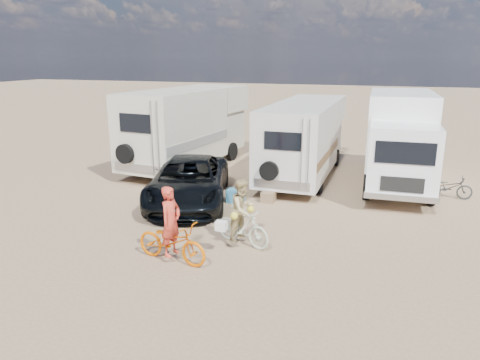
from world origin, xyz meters
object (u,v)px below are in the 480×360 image
(box_truck, at_px, (400,141))
(bike_man, at_px, (172,242))
(bike_woman, at_px, (243,227))
(rider_man, at_px, (171,228))
(rider_woman, at_px, (243,216))
(dark_suv, at_px, (189,181))
(cooler, at_px, (235,196))
(crate, at_px, (269,197))
(bike_parked, at_px, (449,187))
(rv_left, at_px, (187,129))
(rv_main, at_px, (305,140))

(box_truck, distance_m, bike_man, 10.39)
(box_truck, relative_size, bike_woman, 4.14)
(rider_man, relative_size, rider_woman, 1.05)
(box_truck, distance_m, dark_suv, 8.20)
(bike_woman, distance_m, cooler, 3.69)
(rider_man, height_order, crate, rider_man)
(box_truck, xyz_separation_m, bike_man, (-5.20, -8.91, -1.26))
(rider_man, relative_size, crate, 3.82)
(box_truck, bearing_deg, bike_woman, -119.79)
(bike_parked, bearing_deg, box_truck, 55.58)
(rv_left, relative_size, crate, 15.82)
(rider_man, bearing_deg, rider_woman, -31.93)
(dark_suv, distance_m, bike_man, 4.70)
(rider_woman, xyz_separation_m, bike_parked, (5.64, 6.28, -0.42))
(bike_woman, distance_m, crate, 3.85)
(rider_man, distance_m, crate, 5.48)
(rv_left, bearing_deg, rider_man, -60.65)
(box_truck, distance_m, rider_woman, 8.40)
(rv_left, height_order, dark_suv, rv_left)
(bike_man, bearing_deg, cooler, 10.10)
(rv_left, xyz_separation_m, bike_man, (3.83, -9.07, -1.24))
(bike_man, xyz_separation_m, crate, (1.01, 5.34, -0.33))
(box_truck, height_order, bike_parked, box_truck)
(cooler, bearing_deg, rv_main, 69.91)
(dark_suv, height_order, bike_man, dark_suv)
(bike_woman, relative_size, cooler, 2.98)
(rv_main, distance_m, bike_parked, 5.80)
(crate, bearing_deg, bike_man, -100.67)
(rv_left, relative_size, dark_suv, 1.32)
(rider_woman, bearing_deg, box_truck, -7.27)
(rv_left, height_order, bike_man, rv_left)
(rv_left, distance_m, bike_parked, 10.96)
(dark_suv, height_order, rider_man, rider_man)
(bike_man, relative_size, crate, 4.31)
(box_truck, bearing_deg, rider_man, -122.44)
(bike_man, relative_size, rider_woman, 1.19)
(rv_left, bearing_deg, crate, -31.17)
(dark_suv, distance_m, cooler, 1.69)
(box_truck, xyz_separation_m, bike_woman, (-3.87, -7.39, -1.26))
(bike_parked, height_order, cooler, bike_parked)
(box_truck, xyz_separation_m, bike_parked, (1.78, -1.11, -1.36))
(dark_suv, distance_m, bike_woman, 4.12)
(rv_left, xyz_separation_m, box_truck, (9.02, -0.16, 0.02))
(box_truck, bearing_deg, bike_parked, -34.15)
(rv_left, bearing_deg, box_truck, 5.46)
(rider_man, bearing_deg, dark_suv, 29.16)
(rv_main, xyz_separation_m, dark_suv, (-3.07, -4.82, -0.79))
(crate, bearing_deg, bike_parked, 22.38)
(rv_left, xyz_separation_m, dark_suv, (2.24, -4.65, -1.00))
(bike_woman, xyz_separation_m, rider_man, (-1.33, -1.52, 0.36))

